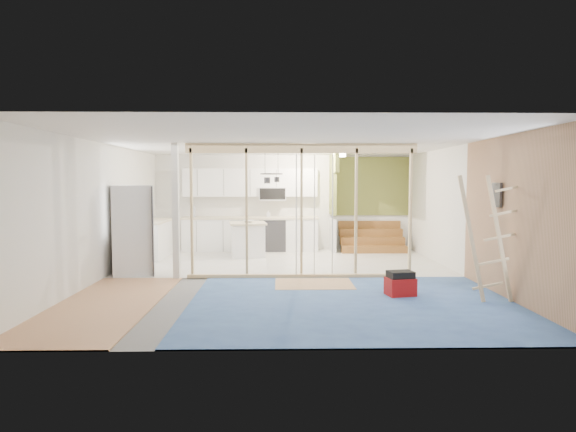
{
  "coord_description": "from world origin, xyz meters",
  "views": [
    {
      "loc": [
        -0.13,
        -9.19,
        1.85
      ],
      "look_at": [
        0.05,
        0.6,
        1.17
      ],
      "focal_mm": 30.0,
      "sensor_mm": 36.0,
      "label": 1
    }
  ],
  "objects_px": {
    "fridge": "(133,230)",
    "island": "(248,240)",
    "toolbox": "(400,284)",
    "ladder": "(489,239)"
  },
  "relations": [
    {
      "from": "fridge",
      "to": "island",
      "type": "height_order",
      "value": "fridge"
    },
    {
      "from": "fridge",
      "to": "island",
      "type": "bearing_deg",
      "value": 27.47
    },
    {
      "from": "toolbox",
      "to": "ladder",
      "type": "relative_size",
      "value": 0.25
    },
    {
      "from": "island",
      "to": "ladder",
      "type": "bearing_deg",
      "value": -57.03
    },
    {
      "from": "toolbox",
      "to": "ladder",
      "type": "distance_m",
      "value": 1.54
    },
    {
      "from": "island",
      "to": "ladder",
      "type": "relative_size",
      "value": 0.51
    },
    {
      "from": "island",
      "to": "toolbox",
      "type": "bearing_deg",
      "value": -64.38
    },
    {
      "from": "toolbox",
      "to": "fridge",
      "type": "bearing_deg",
      "value": 147.16
    },
    {
      "from": "island",
      "to": "toolbox",
      "type": "height_order",
      "value": "island"
    },
    {
      "from": "ladder",
      "to": "toolbox",
      "type": "bearing_deg",
      "value": 162.02
    }
  ]
}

